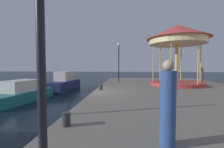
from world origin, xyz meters
TOP-DOWN VIEW (x-y plane):
  - ground_plane at (0.00, 0.00)m, footprint 120.00×120.00m
  - quay_dock at (6.08, 0.00)m, footprint 12.16×24.40m
  - motorboat_teal at (-5.40, -0.34)m, footprint 2.88×5.26m
  - motorboat_navy at (-4.32, 5.02)m, footprint 2.27×4.87m
  - carousel at (6.96, 3.92)m, footprint 5.55×5.55m
  - lamp_post_mid_promenade at (1.51, 6.10)m, footprint 0.36×0.36m
  - bollard_south at (0.48, -6.32)m, footprint 0.24×0.24m
  - bollard_center at (0.43, 0.41)m, footprint 0.24×0.24m
  - person_by_the_water at (3.10, -7.21)m, footprint 0.34×0.34m
  - person_mid_promenade at (10.59, 6.81)m, footprint 0.34×0.34m
  - person_near_carousel at (7.40, 7.75)m, footprint 0.34×0.34m

SIDE VIEW (x-z plane):
  - ground_plane at x=0.00m, z-range 0.00..0.00m
  - quay_dock at x=6.08m, z-range 0.00..0.80m
  - motorboat_teal at x=-5.40m, z-range -0.21..1.33m
  - motorboat_navy at x=-4.32m, z-range -0.26..1.73m
  - bollard_south at x=0.48m, z-range 0.80..1.20m
  - bollard_center at x=0.43m, z-range 0.80..1.20m
  - person_near_carousel at x=7.40m, z-range 0.74..2.46m
  - person_mid_promenade at x=10.59m, z-range 0.74..2.47m
  - person_by_the_water at x=3.10m, z-range 0.74..2.63m
  - lamp_post_mid_promenade at x=1.51m, z-range 1.59..5.91m
  - carousel at x=6.96m, z-range 2.18..7.72m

